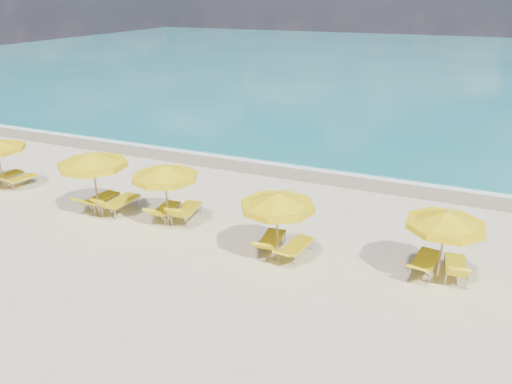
% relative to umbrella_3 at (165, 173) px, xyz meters
% --- Properties ---
extents(ground_plane, '(120.00, 120.00, 0.00)m').
position_rel_umbrella_3_xyz_m(ground_plane, '(2.77, -0.17, -1.93)').
color(ground_plane, beige).
extents(ocean, '(120.00, 80.00, 0.30)m').
position_rel_umbrella_3_xyz_m(ocean, '(2.77, 47.83, -1.93)').
color(ocean, '#157077').
rests_on(ocean, ground).
extents(wet_sand_band, '(120.00, 2.60, 0.01)m').
position_rel_umbrella_3_xyz_m(wet_sand_band, '(2.77, 7.23, -1.93)').
color(wet_sand_band, tan).
rests_on(wet_sand_band, ground).
extents(foam_line, '(120.00, 1.20, 0.03)m').
position_rel_umbrella_3_xyz_m(foam_line, '(2.77, 8.03, -1.93)').
color(foam_line, white).
rests_on(foam_line, ground).
extents(whitecap_near, '(14.00, 0.36, 0.05)m').
position_rel_umbrella_3_xyz_m(whitecap_near, '(-3.23, 16.83, -1.93)').
color(whitecap_near, white).
rests_on(whitecap_near, ground).
extents(whitecap_far, '(18.00, 0.30, 0.05)m').
position_rel_umbrella_3_xyz_m(whitecap_far, '(10.77, 23.83, -1.93)').
color(whitecap_far, white).
rests_on(whitecap_far, ground).
extents(umbrella_2, '(3.03, 3.03, 2.47)m').
position_rel_umbrella_3_xyz_m(umbrella_2, '(-2.76, -0.32, 0.18)').
color(umbrella_2, tan).
rests_on(umbrella_2, ground).
extents(umbrella_3, '(2.32, 2.32, 2.27)m').
position_rel_umbrella_3_xyz_m(umbrella_3, '(0.00, 0.00, 0.00)').
color(umbrella_3, tan).
rests_on(umbrella_3, ground).
extents(umbrella_4, '(2.51, 2.51, 2.26)m').
position_rel_umbrella_3_xyz_m(umbrella_4, '(4.37, -0.76, -0.00)').
color(umbrella_4, tan).
rests_on(umbrella_4, ground).
extents(umbrella_5, '(2.87, 2.87, 2.19)m').
position_rel_umbrella_3_xyz_m(umbrella_5, '(8.95, -0.02, -0.06)').
color(umbrella_5, tan).
rests_on(umbrella_5, ground).
extents(lounger_1_left, '(0.83, 1.93, 0.72)m').
position_rel_umbrella_3_xyz_m(lounger_1_left, '(-8.54, 0.63, -1.71)').
color(lounger_1_left, '#A5A8AD').
rests_on(lounger_1_left, ground).
extents(lounger_1_right, '(0.84, 1.67, 0.70)m').
position_rel_umbrella_3_xyz_m(lounger_1_right, '(-7.74, 0.71, -1.74)').
color(lounger_1_right, '#A5A8AD').
rests_on(lounger_1_right, ground).
extents(lounger_2_left, '(0.76, 1.93, 0.81)m').
position_rel_umbrella_3_xyz_m(lounger_2_left, '(-3.15, 0.22, -1.70)').
color(lounger_2_left, '#A5A8AD').
rests_on(lounger_2_left, ground).
extents(lounger_2_right, '(0.76, 2.00, 0.94)m').
position_rel_umbrella_3_xyz_m(lounger_2_right, '(-2.24, 0.23, -1.68)').
color(lounger_2_right, '#A5A8AD').
rests_on(lounger_2_right, ground).
extents(lounger_3_left, '(0.75, 1.81, 0.80)m').
position_rel_umbrella_3_xyz_m(lounger_3_left, '(-0.39, 0.40, -1.71)').
color(lounger_3_left, '#A5A8AD').
rests_on(lounger_3_left, ground).
extents(lounger_3_right, '(0.87, 1.94, 0.92)m').
position_rel_umbrella_3_xyz_m(lounger_3_right, '(0.38, 0.59, -1.69)').
color(lounger_3_right, '#A5A8AD').
rests_on(lounger_3_right, ground).
extents(lounger_4_left, '(0.78, 1.88, 0.82)m').
position_rel_umbrella_3_xyz_m(lounger_4_left, '(3.99, -0.29, -1.71)').
color(lounger_4_left, '#A5A8AD').
rests_on(lounger_4_left, ground).
extents(lounger_4_right, '(0.78, 1.86, 0.66)m').
position_rel_umbrella_3_xyz_m(lounger_4_right, '(4.85, -0.32, -1.72)').
color(lounger_4_right, '#A5A8AD').
rests_on(lounger_4_right, ground).
extents(lounger_5_left, '(0.83, 1.93, 0.73)m').
position_rel_umbrella_3_xyz_m(lounger_5_left, '(8.56, 0.32, -1.71)').
color(lounger_5_left, '#A5A8AD').
rests_on(lounger_5_left, ground).
extents(lounger_5_right, '(0.74, 1.74, 0.85)m').
position_rel_umbrella_3_xyz_m(lounger_5_right, '(9.39, 0.35, -1.71)').
color(lounger_5_right, '#A5A8AD').
rests_on(lounger_5_right, ground).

